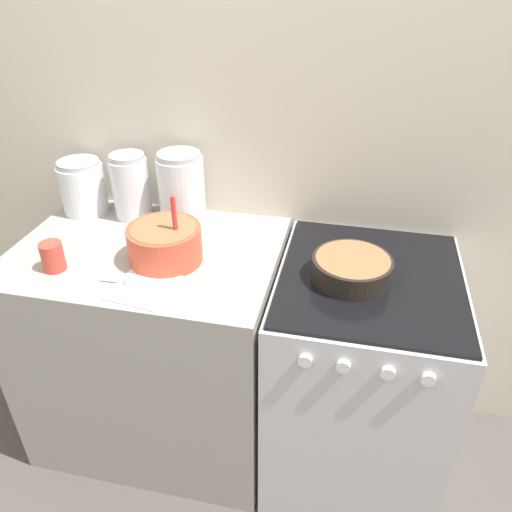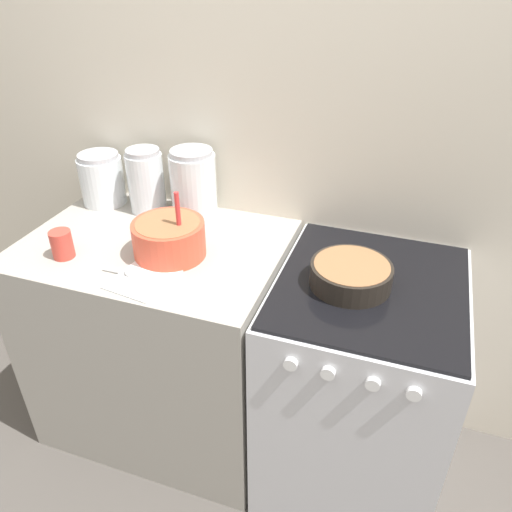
% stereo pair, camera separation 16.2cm
% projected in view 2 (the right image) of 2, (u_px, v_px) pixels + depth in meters
% --- Properties ---
extents(ground_plane, '(12.00, 12.00, 0.00)m').
position_uv_depth(ground_plane, '(244.00, 512.00, 1.86)').
color(ground_plane, '#4C4742').
extents(wall_back, '(4.86, 0.05, 2.40)m').
position_uv_depth(wall_back, '(308.00, 142.00, 1.79)').
color(wall_back, beige).
rests_on(wall_back, ground_plane).
extents(countertop_cabinet, '(0.93, 0.68, 0.89)m').
position_uv_depth(countertop_cabinet, '(165.00, 337.00, 2.03)').
color(countertop_cabinet, '#9E998E').
rests_on(countertop_cabinet, ground_plane).
extents(stove, '(0.60, 0.70, 0.89)m').
position_uv_depth(stove, '(357.00, 384.00, 1.81)').
color(stove, silver).
rests_on(stove, ground_plane).
extents(mixing_bowl, '(0.25, 0.25, 0.24)m').
position_uv_depth(mixing_bowl, '(169.00, 237.00, 1.69)').
color(mixing_bowl, '#D84C33').
rests_on(mixing_bowl, countertop_cabinet).
extents(baking_pan, '(0.25, 0.25, 0.08)m').
position_uv_depth(baking_pan, '(351.00, 274.00, 1.55)').
color(baking_pan, black).
rests_on(baking_pan, stove).
extents(storage_jar_left, '(0.18, 0.18, 0.21)m').
position_uv_depth(storage_jar_left, '(102.00, 182.00, 2.03)').
color(storage_jar_left, silver).
rests_on(storage_jar_left, countertop_cabinet).
extents(storage_jar_middle, '(0.14, 0.14, 0.25)m').
position_uv_depth(storage_jar_middle, '(146.00, 185.00, 1.96)').
color(storage_jar_middle, silver).
rests_on(storage_jar_middle, countertop_cabinet).
extents(storage_jar_right, '(0.17, 0.17, 0.28)m').
position_uv_depth(storage_jar_right, '(194.00, 190.00, 1.90)').
color(storage_jar_right, silver).
rests_on(storage_jar_right, countertop_cabinet).
extents(tin_can, '(0.07, 0.07, 0.10)m').
position_uv_depth(tin_can, '(62.00, 244.00, 1.69)').
color(tin_can, '#CC3F33').
rests_on(tin_can, countertop_cabinet).
extents(recipe_page, '(0.22, 0.31, 0.01)m').
position_uv_depth(recipe_page, '(152.00, 272.00, 1.63)').
color(recipe_page, white).
rests_on(recipe_page, countertop_cabinet).
extents(measuring_spoon, '(0.12, 0.04, 0.04)m').
position_uv_depth(measuring_spoon, '(127.00, 271.00, 1.61)').
color(measuring_spoon, white).
rests_on(measuring_spoon, countertop_cabinet).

